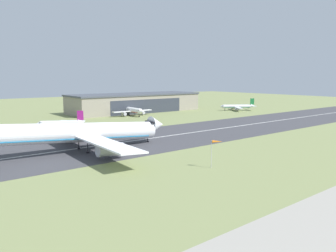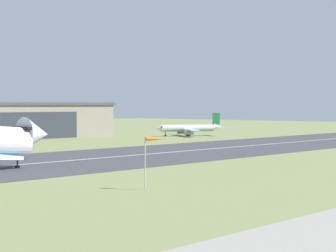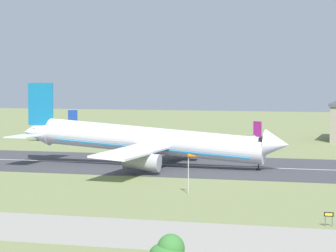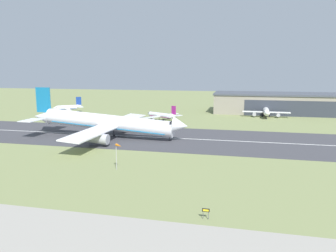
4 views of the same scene
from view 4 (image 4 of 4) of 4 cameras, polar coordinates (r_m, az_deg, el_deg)
ground_plane at (r=73.79m, az=-13.14°, el=-9.62°), size 620.65×620.65×0.00m
runway_strip at (r=118.59m, az=-2.66°, el=-1.96°), size 380.65×40.60×0.06m
runway_centreline at (r=118.58m, az=-2.66°, el=-1.94°), size 342.58×0.70×0.01m
taxiway_road at (r=55.85m, az=-23.87°, el=-16.77°), size 285.48×17.27×0.05m
hangar_building at (r=193.93m, az=20.40°, el=3.72°), size 82.54×26.90×11.25m
airplane_landing at (r=118.88m, az=-10.48°, el=0.54°), size 59.70×57.20×17.67m
airplane_parked_centre at (r=155.08m, az=-1.19°, el=1.85°), size 19.24×21.98×7.82m
airplane_parked_east at (r=191.74m, az=-17.06°, el=3.06°), size 17.71×19.99×8.94m
airplane_parked_far_east at (r=175.96m, az=16.72°, el=2.50°), size 23.79×23.37×9.68m
windsock_pole at (r=79.37m, az=-8.62°, el=-3.64°), size 2.24×1.93×6.61m
runway_sign at (r=55.62m, az=6.60°, el=-14.55°), size 1.23×0.13×1.83m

